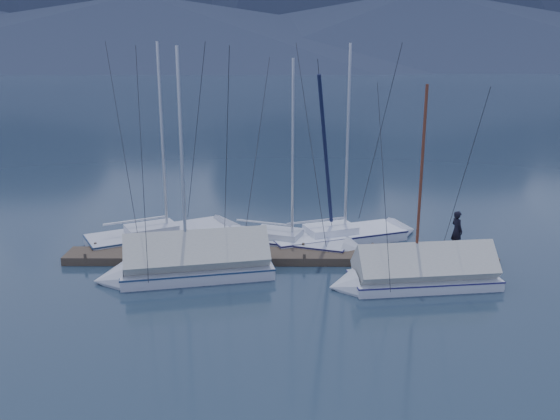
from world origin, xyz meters
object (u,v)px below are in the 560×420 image
object	(u,v)px
sailboat_open_left	(178,234)
sailboat_covered_near	(411,276)
sailboat_covered_far	(183,266)
sailboat_open_mid	(302,245)
person	(457,230)
sailboat_open_right	(355,236)

from	to	relation	value
sailboat_open_left	sailboat_covered_near	distance (m)	11.39
sailboat_covered_far	sailboat_open_mid	bearing A→B (deg)	36.05
sailboat_open_left	sailboat_open_mid	distance (m)	6.03
sailboat_open_left	person	size ratio (longest dim) A/B	5.78
sailboat_open_right	sailboat_covered_far	world-z (taller)	sailboat_open_right
sailboat_open_left	sailboat_covered_near	xyz separation A→B (m)	(9.78, -5.83, 0.24)
sailboat_covered_near	person	world-z (taller)	sailboat_covered_near
sailboat_open_left	sailboat_covered_far	size ratio (longest dim) A/B	1.02
sailboat_open_mid	person	bearing A→B (deg)	-9.20
sailboat_open_left	person	world-z (taller)	sailboat_open_left
sailboat_open_left	sailboat_covered_far	world-z (taller)	sailboat_open_left
sailboat_open_right	sailboat_covered_near	distance (m)	5.82
sailboat_covered_near	sailboat_covered_far	size ratio (longest dim) A/B	0.86
sailboat_open_right	person	bearing A→B (deg)	-30.96
person	sailboat_open_mid	bearing A→B (deg)	58.61
person	sailboat_open_right	bearing A→B (deg)	36.84
sailboat_open_mid	sailboat_covered_far	xyz separation A→B (m)	(-4.75, -3.46, 0.31)
sailboat_open_left	sailboat_open_mid	xyz separation A→B (m)	(5.83, -1.56, -0.01)
sailboat_open_right	sailboat_covered_near	xyz separation A→B (m)	(1.47, -5.63, 0.24)
sailboat_covered_near	person	distance (m)	4.17
sailboat_open_mid	sailboat_covered_near	distance (m)	5.82
sailboat_open_left	sailboat_open_mid	bearing A→B (deg)	-15.02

